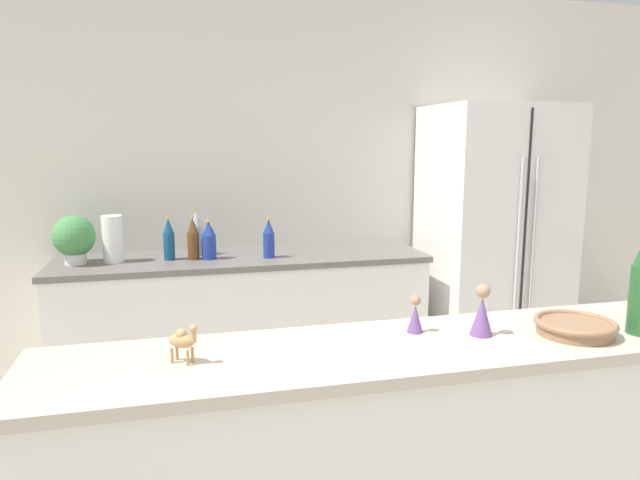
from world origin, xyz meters
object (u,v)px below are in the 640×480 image
at_px(refrigerator, 492,245).
at_px(back_bottle_4, 193,239).
at_px(back_bottle_2, 209,241).
at_px(back_bottle_3, 169,239).
at_px(camel_figurine, 183,340).
at_px(wise_man_figurine_blue, 482,313).
at_px(fruit_bowl, 575,326).
at_px(potted_plant, 74,238).
at_px(paper_towel_roll, 113,239).
at_px(wise_man_figurine_crimson, 415,316).
at_px(back_bottle_1, 197,233).
at_px(back_bottle_0, 269,239).

xyz_separation_m(refrigerator, back_bottle_4, (-1.92, 0.03, 0.12)).
xyz_separation_m(back_bottle_2, back_bottle_3, (-0.23, 0.03, 0.01)).
distance_m(camel_figurine, wise_man_figurine_blue, 0.90).
bearing_deg(fruit_bowl, potted_plant, 132.74).
bearing_deg(back_bottle_3, camel_figurine, -88.13).
relative_size(potted_plant, paper_towel_roll, 1.03).
xyz_separation_m(fruit_bowl, wise_man_figurine_crimson, (-0.48, 0.14, 0.03)).
bearing_deg(fruit_bowl, paper_towel_roll, 129.24).
xyz_separation_m(potted_plant, back_bottle_2, (0.74, -0.04, -0.04)).
xyz_separation_m(refrigerator, paper_towel_roll, (-2.36, 0.06, 0.13)).
relative_size(refrigerator, paper_towel_roll, 6.76).
bearing_deg(back_bottle_2, camel_figurine, -95.23).
xyz_separation_m(potted_plant, back_bottle_3, (0.51, -0.01, -0.03)).
relative_size(refrigerator, back_bottle_1, 6.32).
bearing_deg(back_bottle_3, paper_towel_roll, 178.42).
relative_size(paper_towel_roll, fruit_bowl, 1.08).
bearing_deg(wise_man_figurine_crimson, camel_figurine, -173.39).
height_order(back_bottle_2, camel_figurine, back_bottle_2).
height_order(back_bottle_3, wise_man_figurine_blue, back_bottle_3).
relative_size(paper_towel_roll, back_bottle_0, 1.12).
bearing_deg(back_bottle_4, camel_figurine, -92.40).
height_order(potted_plant, camel_figurine, potted_plant).
height_order(potted_plant, wise_man_figurine_blue, potted_plant).
xyz_separation_m(refrigerator, back_bottle_1, (-1.89, 0.16, 0.13)).
bearing_deg(back_bottle_0, back_bottle_4, 172.45).
distance_m(back_bottle_1, back_bottle_2, 0.16).
bearing_deg(back_bottle_1, refrigerator, -4.87).
bearing_deg(camel_figurine, back_bottle_1, 86.98).
distance_m(potted_plant, wise_man_figurine_blue, 2.36).
distance_m(back_bottle_3, wise_man_figurine_blue, 2.07).
bearing_deg(back_bottle_1, wise_man_figurine_blue, -67.62).
bearing_deg(wise_man_figurine_blue, paper_towel_roll, 124.58).
height_order(refrigerator, camel_figurine, refrigerator).
height_order(paper_towel_roll, back_bottle_0, paper_towel_roll).
relative_size(back_bottle_1, wise_man_figurine_blue, 1.74).
height_order(fruit_bowl, wise_man_figurine_crimson, wise_man_figurine_crimson).
distance_m(back_bottle_4, wise_man_figurine_crimson, 1.85).
bearing_deg(camel_figurine, wise_man_figurine_crimson, 6.61).
bearing_deg(back_bottle_0, back_bottle_1, 155.64).
bearing_deg(refrigerator, back_bottle_4, 178.98).
relative_size(camel_figurine, wise_man_figurine_blue, 0.68).
height_order(back_bottle_2, back_bottle_3, back_bottle_3).
bearing_deg(wise_man_figurine_crimson, back_bottle_0, 96.88).
relative_size(back_bottle_0, back_bottle_2, 1.03).
bearing_deg(back_bottle_1, back_bottle_4, -101.65).
height_order(back_bottle_1, fruit_bowl, back_bottle_1).
xyz_separation_m(paper_towel_roll, back_bottle_4, (0.44, -0.03, -0.01)).
height_order(back_bottle_3, camel_figurine, back_bottle_3).
relative_size(camel_figurine, wise_man_figurine_crimson, 0.93).
xyz_separation_m(refrigerator, wise_man_figurine_crimson, (-1.28, -1.70, 0.13)).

